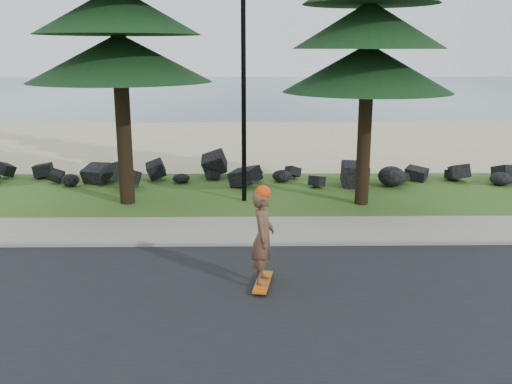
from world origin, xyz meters
The scene contains 9 objects.
ground centered at (0.00, 0.00, 0.00)m, with size 160.00×160.00×0.00m, color #38561B.
road centered at (0.00, -4.50, 0.01)m, with size 160.00×7.00×0.02m, color black.
kerb centered at (0.00, -0.90, 0.05)m, with size 160.00×0.20×0.10m, color gray.
sidewalk centered at (0.00, 0.20, 0.04)m, with size 160.00×2.00×0.08m, color gray.
beach_sand centered at (0.00, 14.50, 0.01)m, with size 160.00×15.00×0.01m, color beige.
ocean centered at (0.00, 51.00, 0.00)m, with size 160.00×58.00×0.01m, color #31505F.
seawall_boulders centered at (0.00, 5.60, 0.00)m, with size 60.00×2.40×1.10m, color black, non-canonical shape.
lamp_post centered at (0.00, 3.20, 4.13)m, with size 0.25×0.14×8.14m.
skateboarder centered at (0.40, -3.30, 1.02)m, with size 0.53×1.11×2.02m.
Camera 1 is at (0.11, -13.58, 4.51)m, focal length 40.00 mm.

